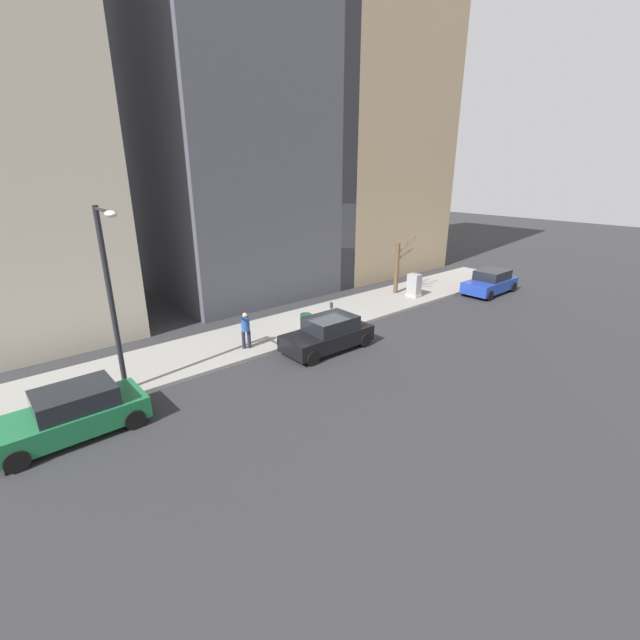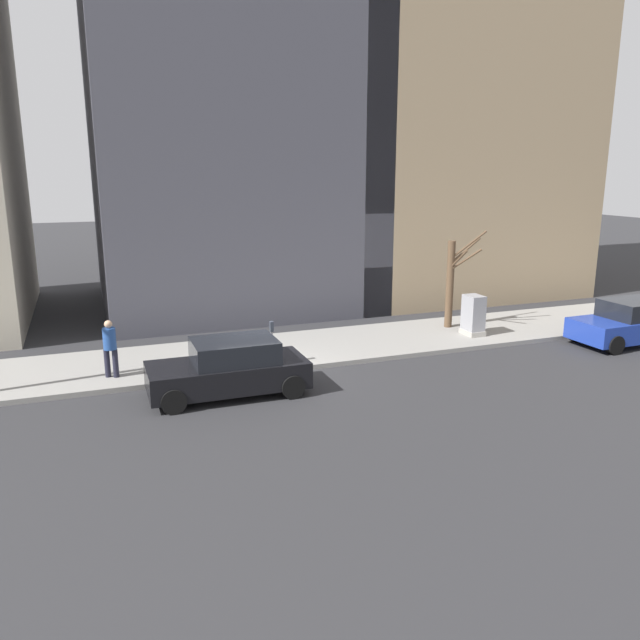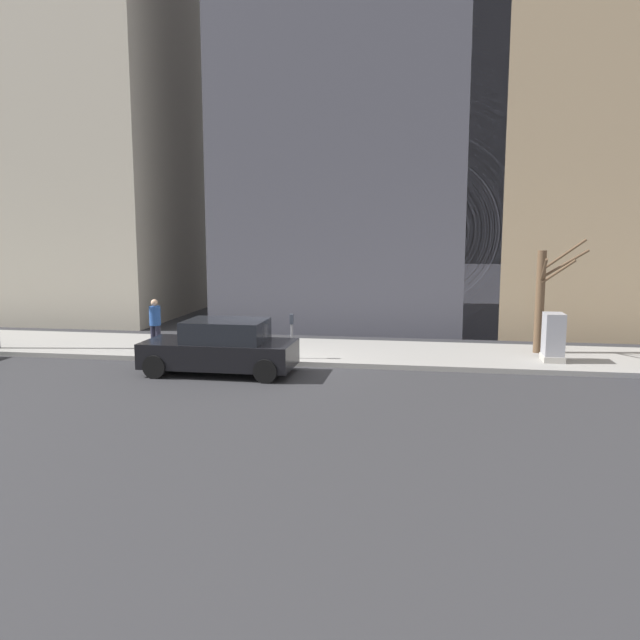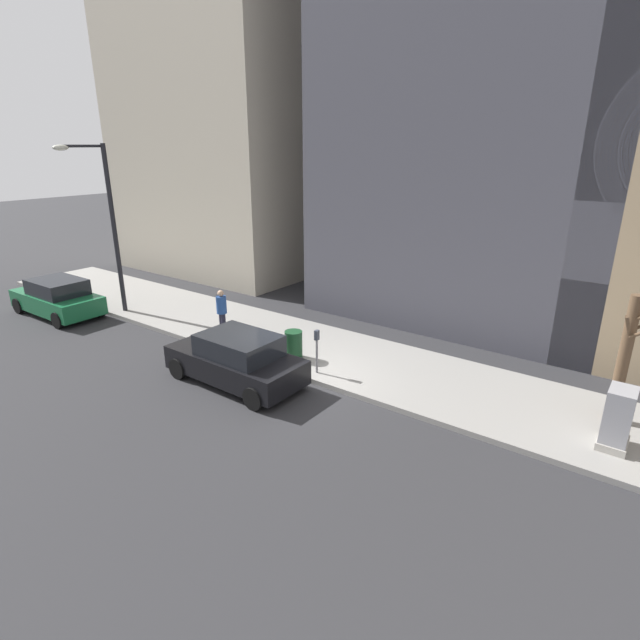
% 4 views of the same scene
% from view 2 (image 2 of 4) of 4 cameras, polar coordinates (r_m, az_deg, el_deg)
% --- Properties ---
extents(ground_plane, '(120.00, 120.00, 0.00)m').
position_cam_2_polar(ground_plane, '(18.52, -4.82, -5.04)').
color(ground_plane, '#2B2B2D').
extents(sidewalk, '(4.00, 36.00, 0.15)m').
position_cam_2_polar(sidewalk, '(20.34, -6.39, -3.13)').
color(sidewalk, gray).
rests_on(sidewalk, ground).
extents(parked_car_blue, '(1.99, 4.23, 1.52)m').
position_cam_2_polar(parked_car_blue, '(24.15, 26.62, -0.21)').
color(parked_car_blue, '#1E389E').
rests_on(parked_car_blue, ground).
extents(parked_car_black, '(1.96, 4.22, 1.52)m').
position_cam_2_polar(parked_car_black, '(16.85, -8.26, -4.41)').
color(parked_car_black, black).
rests_on(parked_car_black, ground).
extents(parking_meter, '(0.14, 0.10, 1.35)m').
position_cam_2_polar(parking_meter, '(18.72, -4.44, -1.69)').
color(parking_meter, slate).
rests_on(parking_meter, sidewalk).
extents(utility_box, '(0.83, 0.60, 1.43)m').
position_cam_2_polar(utility_box, '(22.77, 13.83, 0.39)').
color(utility_box, '#A8A399').
rests_on(utility_box, sidewalk).
extents(bare_tree, '(1.54, 1.62, 3.61)m').
position_cam_2_polar(bare_tree, '(23.53, 11.96, 3.56)').
color(bare_tree, brown).
rests_on(bare_tree, sidewalk).
extents(trash_bin, '(0.56, 0.56, 0.90)m').
position_cam_2_polar(trash_bin, '(18.95, -8.45, -2.80)').
color(trash_bin, '#14381E').
rests_on(trash_bin, sidewalk).
extents(pedestrian_near_meter, '(0.36, 0.38, 1.66)m').
position_cam_2_polar(pedestrian_near_meter, '(18.52, -18.66, -2.21)').
color(pedestrian_near_meter, '#1E1E2D').
rests_on(pedestrian_near_meter, sidewalk).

